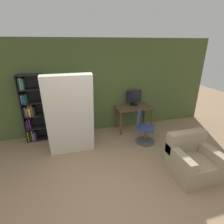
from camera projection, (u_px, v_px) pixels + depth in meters
The scene contains 8 objects.
ground_plane at pixel (111, 204), 2.99m from camera, with size 16.00×16.00×0.00m, color #937556.
wall_back at pixel (85, 88), 5.04m from camera, with size 8.00×0.06×2.70m.
desk at pixel (134, 110), 5.36m from camera, with size 1.10×0.62×0.75m.
monitor at pixel (134, 98), 5.39m from camera, with size 0.48×0.26×0.47m.
office_chair at pixel (144, 130), 4.74m from camera, with size 0.61×0.61×0.91m.
bookshelf at pixel (32, 110), 4.70m from camera, with size 0.60×0.33×1.83m.
mattress_near at pixel (70, 117), 4.01m from camera, with size 1.07×0.41×1.98m.
armchair at pixel (191, 160), 3.59m from camera, with size 0.85×0.80×0.85m.
Camera 1 is at (-0.57, -2.12, 2.57)m, focal length 28.00 mm.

